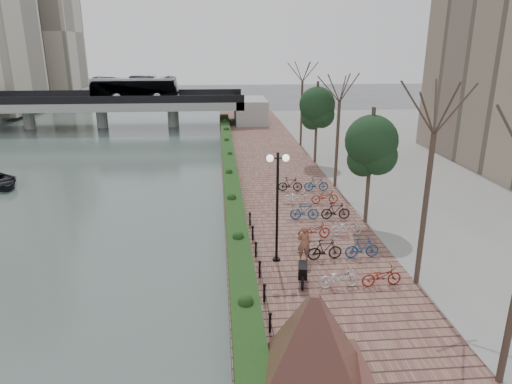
{
  "coord_description": "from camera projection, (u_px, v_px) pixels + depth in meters",
  "views": [
    {
      "loc": [
        -0.23,
        -14.66,
        10.13
      ],
      "look_at": [
        1.86,
        10.41,
        2.0
      ],
      "focal_mm": 32.0,
      "sensor_mm": 36.0,
      "label": 1
    }
  ],
  "objects": [
    {
      "name": "lamppost",
      "position": [
        278.0,
        185.0,
        20.26
      ],
      "size": [
        1.02,
        0.32,
        5.17
      ],
      "color": "black",
      "rests_on": "promenade"
    },
    {
      "name": "chain_fence",
      "position": [
        262.0,
        281.0,
        18.78
      ],
      "size": [
        0.1,
        14.1,
        0.7
      ],
      "color": "black",
      "rests_on": "promenade"
    },
    {
      "name": "inland_pavement",
      "position": [
        483.0,
        179.0,
        35.13
      ],
      "size": [
        24.0,
        75.0,
        0.5
      ],
      "primitive_type": "cube",
      "color": "gray",
      "rests_on": "ground"
    },
    {
      "name": "boat",
      "position": [
        0.0,
        181.0,
        33.89
      ],
      "size": [
        5.16,
        5.39,
        0.91
      ],
      "primitive_type": "imported",
      "rotation": [
        0.0,
        0.0,
        0.66
      ],
      "color": "black",
      "rests_on": "river_water"
    },
    {
      "name": "promenade",
      "position": [
        277.0,
        184.0,
        33.86
      ],
      "size": [
        8.0,
        75.0,
        0.5
      ],
      "primitive_type": "cube",
      "color": "brown",
      "rests_on": "ground"
    },
    {
      "name": "granite_monument",
      "position": [
        313.0,
        342.0,
        12.98
      ],
      "size": [
        5.79,
        5.79,
        3.08
      ],
      "color": "#40221B",
      "rests_on": "promenade"
    },
    {
      "name": "motorcycle",
      "position": [
        303.0,
        270.0,
        19.31
      ],
      "size": [
        0.83,
        1.77,
        1.06
      ],
      "primitive_type": null,
      "rotation": [
        0.0,
        0.0,
        -0.18
      ],
      "color": "black",
      "rests_on": "promenade"
    },
    {
      "name": "ground",
      "position": [
        230.0,
        329.0,
        17.03
      ],
      "size": [
        220.0,
        220.0,
        0.0
      ],
      "primitive_type": "plane",
      "color": "#59595B",
      "rests_on": "ground"
    },
    {
      "name": "bridge",
      "position": [
        108.0,
        101.0,
        57.55
      ],
      "size": [
        36.0,
        10.77,
        6.5
      ],
      "color": "gray",
      "rests_on": "ground"
    },
    {
      "name": "hedge",
      "position": [
        230.0,
        170.0,
        35.8
      ],
      "size": [
        1.1,
        56.0,
        0.6
      ],
      "primitive_type": "cube",
      "color": "black",
      "rests_on": "promenade"
    },
    {
      "name": "river_water",
      "position": [
        49.0,
        167.0,
        39.55
      ],
      "size": [
        30.0,
        130.0,
        0.02
      ],
      "primitive_type": "cube",
      "color": "#485A53",
      "rests_on": "ground"
    },
    {
      "name": "bicycle_parking",
      "position": [
        325.0,
        220.0,
        25.01
      ],
      "size": [
        2.4,
        14.69,
        1.0
      ],
      "color": "silver",
      "rests_on": "promenade"
    },
    {
      "name": "street_trees",
      "position": [
        351.0,
        153.0,
        28.56
      ],
      "size": [
        3.2,
        37.12,
        6.8
      ],
      "color": "#34281F",
      "rests_on": "promenade"
    },
    {
      "name": "pedestrian",
      "position": [
        304.0,
        243.0,
        21.11
      ],
      "size": [
        0.64,
        0.42,
        1.75
      ],
      "primitive_type": "imported",
      "rotation": [
        0.0,
        0.0,
        3.15
      ],
      "color": "brown",
      "rests_on": "promenade"
    }
  ]
}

